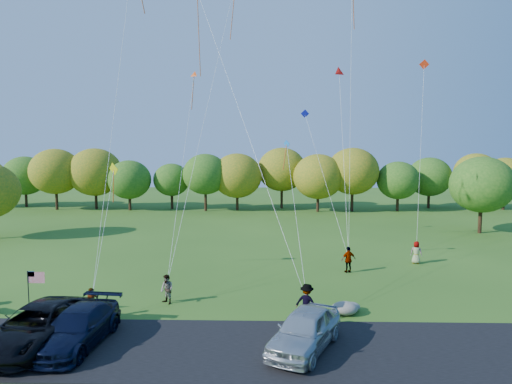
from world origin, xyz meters
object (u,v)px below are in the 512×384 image
minivan_dark (38,326)px  minivan_silver (305,330)px  minivan_navy (77,328)px  flyer_d (349,260)px  flyer_b (167,289)px  flyer_c (307,302)px  flyer_e (416,252)px  flyer_a (92,303)px

minivan_dark → minivan_silver: (11.26, -0.12, -0.01)m
minivan_dark → minivan_navy: (1.67, 0.03, -0.08)m
flyer_d → flyer_b: bearing=11.5°
minivan_dark → flyer_c: size_ratio=3.32×
flyer_d → flyer_e: 5.86m
flyer_e → flyer_b: bearing=53.3°
minivan_silver → flyer_b: size_ratio=3.09×
minivan_navy → flyer_b: bearing=69.0°
flyer_a → minivan_silver: bearing=-53.2°
flyer_b → flyer_c: 7.66m
flyer_c → minivan_dark: bearing=41.7°
minivan_dark → flyer_c: bearing=21.0°
flyer_b → flyer_d: (10.85, 6.33, 0.09)m
minivan_silver → flyer_c: flyer_c is taller
minivan_silver → flyer_c: (0.37, 3.26, 0.02)m
minivan_dark → minivan_silver: size_ratio=1.25×
minivan_dark → flyer_a: bearing=76.5°
minivan_navy → flyer_d: flyer_d is taller
minivan_navy → flyer_c: bearing=22.5°
minivan_navy → minivan_silver: (9.59, -0.15, 0.06)m
minivan_dark → flyer_b: size_ratio=3.85×
flyer_c → minivan_navy: bearing=43.9°
minivan_dark → flyer_a: minivan_dark is taller
flyer_d → minivan_navy: bearing=22.1°
minivan_dark → minivan_silver: minivan_dark is taller
minivan_navy → minivan_silver: minivan_silver is taller
minivan_navy → minivan_silver: bearing=4.3°
flyer_c → flyer_d: size_ratio=1.04×
minivan_navy → flyer_e: bearing=42.2°
flyer_d → flyer_a: bearing=12.6°
flyer_b → minivan_dark: bearing=-88.3°
flyer_a → minivan_navy: bearing=-115.0°
minivan_silver → flyer_e: (9.20, 14.29, -0.08)m
flyer_a → flyer_e: bearing=-5.8°
minivan_navy → flyer_e: 23.52m
flyer_a → flyer_d: (14.05, 8.58, 0.11)m
flyer_c → flyer_a: bearing=26.7°
minivan_dark → flyer_a: 3.31m
flyer_a → flyer_e: flyer_e is taller
flyer_a → flyer_c: flyer_c is taller
minivan_navy → flyer_a: size_ratio=3.42×
minivan_dark → minivan_silver: 11.26m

